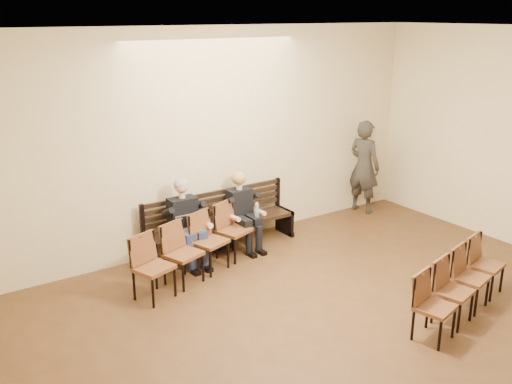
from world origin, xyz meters
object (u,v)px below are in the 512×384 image
at_px(water_bottle, 257,217).
at_px(passerby, 364,160).
at_px(bag, 220,238).
at_px(chair_row_front, 197,248).
at_px(seated_woman, 243,214).
at_px(chair_row_back, 462,285).
at_px(bench, 222,236).
at_px(seated_man, 186,223).
at_px(laptop, 190,233).

height_order(water_bottle, passerby, passerby).
distance_m(bag, chair_row_front, 1.15).
bearing_deg(bag, chair_row_front, -137.77).
relative_size(seated_woman, passerby, 0.56).
bearing_deg(passerby, chair_row_front, 86.71).
relative_size(water_bottle, passerby, 0.12).
height_order(seated_woman, chair_row_back, seated_woman).
distance_m(water_bottle, chair_row_front, 1.30).
distance_m(bench, seated_man, 0.82).
bearing_deg(water_bottle, seated_woman, 118.27).
distance_m(bench, laptop, 0.88).
relative_size(bench, water_bottle, 10.83).
distance_m(bench, bag, 0.12).
height_order(bench, passerby, passerby).
height_order(laptop, passerby, passerby).
bearing_deg(bag, seated_man, -162.99).
xyz_separation_m(seated_man, passerby, (3.90, 0.22, 0.38)).
xyz_separation_m(seated_woman, passerby, (2.88, 0.22, 0.45)).
xyz_separation_m(bag, chair_row_front, (-0.83, -0.75, 0.29)).
height_order(seated_man, water_bottle, seated_man).
bearing_deg(bench, seated_woman, -20.23).
distance_m(laptop, bag, 0.96).
relative_size(seated_woman, laptop, 3.73).
height_order(bag, chair_row_back, chair_row_back).
bearing_deg(seated_woman, water_bottle, -61.73).
bearing_deg(chair_row_back, seated_man, 108.34).
distance_m(passerby, chair_row_front, 4.12).
bearing_deg(bench, chair_row_back, -67.74).
bearing_deg(seated_woman, bag, 144.23).
bearing_deg(water_bottle, seated_man, 168.92).
relative_size(water_bottle, bag, 0.57).
height_order(bench, chair_row_back, chair_row_back).
distance_m(water_bottle, passerby, 2.83).
height_order(bench, water_bottle, water_bottle).
xyz_separation_m(bag, chair_row_back, (1.41, -3.60, 0.25)).
bearing_deg(bag, bench, -101.41).
relative_size(bench, chair_row_back, 1.31).
bearing_deg(seated_woman, chair_row_back, -71.87).
bearing_deg(bench, seated_man, -170.26).
height_order(seated_woman, passerby, passerby).
xyz_separation_m(laptop, passerby, (3.95, 0.43, 0.46)).
bearing_deg(seated_woman, passerby, 4.37).
xyz_separation_m(seated_woman, bag, (-0.31, 0.22, -0.41)).
relative_size(seated_woman, water_bottle, 4.75).
bearing_deg(seated_man, bench, 9.74).
distance_m(seated_woman, bag, 0.56).
bearing_deg(seated_man, passerby, 3.23).
xyz_separation_m(laptop, bag, (0.76, 0.43, -0.41)).
bearing_deg(chair_row_back, seated_woman, 94.22).
distance_m(seated_woman, laptop, 1.09).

